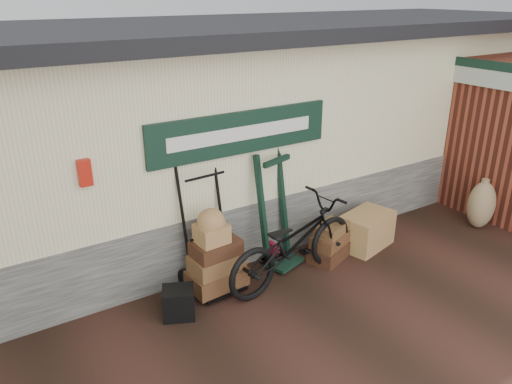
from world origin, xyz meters
The scene contains 10 objects.
ground centered at (0.00, 0.00, 0.00)m, with size 80.00×80.00×0.00m, color black.
station_building centered at (-0.01, 2.74, 1.61)m, with size 14.40×4.10×3.20m.
brick_outbuilding centered at (4.70, 1.19, 1.30)m, with size 1.71×4.51×2.62m.
porter_trolley centered at (-0.93, 0.79, 0.88)m, with size 0.88×0.66×1.75m, color black, non-canonical shape.
green_barrow centered at (0.14, 0.81, 0.82)m, with size 0.59×0.50×1.64m, color black, non-canonical shape.
suitcase_stack centered at (0.86, 0.46, 0.28)m, with size 0.63×0.40×0.56m, color #3D2613, non-canonical shape.
wicker_hamper centered at (1.58, 0.47, 0.27)m, with size 0.82×0.53×0.53m, color #955E3B.
black_trunk centered at (-1.56, 0.38, 0.19)m, with size 0.37×0.32×0.37m, color black.
bicycle centered at (0.07, 0.30, 0.62)m, with size 2.14×0.75×1.25m, color black.
burlap_sack_left centered at (3.62, -0.06, 0.40)m, with size 0.50×0.42×0.79m, color brown.
Camera 1 is at (-3.48, -4.33, 3.65)m, focal length 35.00 mm.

